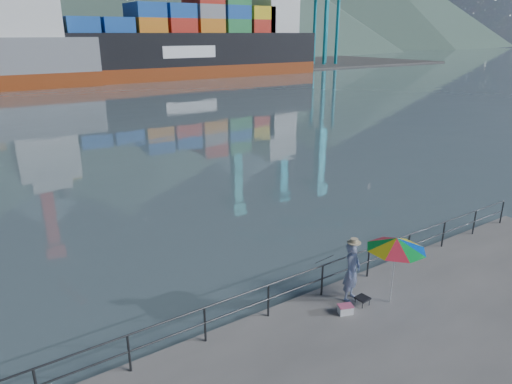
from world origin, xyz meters
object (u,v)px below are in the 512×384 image
beach_umbrella (396,244)px  cooler_bag (345,310)px  container_ship (186,43)px  fisherman (352,272)px

beach_umbrella → cooler_bag: 2.39m
container_ship → cooler_bag: bearing=-112.5°
fisherman → cooler_bag: fisherman is taller
fisherman → beach_umbrella: bearing=-61.6°
container_ship → fisherman: bearing=-112.2°
beach_umbrella → container_ship: size_ratio=0.04×
fisherman → container_ship: (29.06, 71.26, 4.94)m
fisherman → cooler_bag: 1.14m
cooler_bag → beach_umbrella: bearing=9.1°
fisherman → beach_umbrella: beach_umbrella is taller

